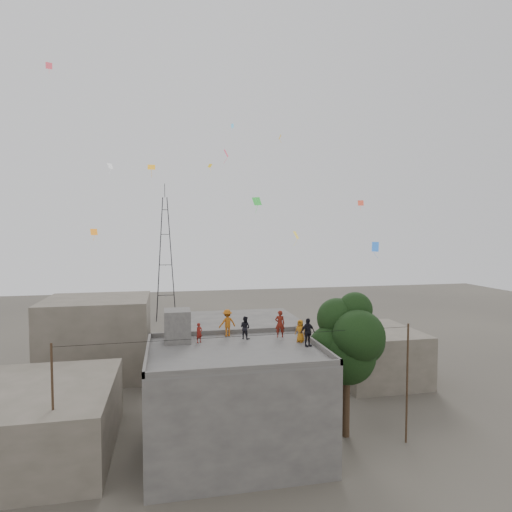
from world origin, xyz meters
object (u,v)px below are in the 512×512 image
Objects in this scene: stair_head_box at (177,326)px; person_dark_adult at (308,332)px; tree at (349,341)px; person_red_adult at (280,324)px; transmission_tower at (166,258)px.

stair_head_box is 1.18× the size of person_dark_adult.
person_red_adult is at bearing 155.87° from tree.
stair_head_box is 6.56m from person_red_adult.
stair_head_box is 37.46m from transmission_tower.
person_red_adult is (6.55, -0.21, -0.12)m from stair_head_box.
tree reaches higher than person_dark_adult.
transmission_tower is 41.04m from person_dark_adult.
tree reaches higher than person_red_adult.
person_red_adult is (-4.01, 1.80, 0.88)m from tree.
person_red_adult is at bearing 96.28° from person_dark_adult.
transmission_tower reaches higher than person_dark_adult.
stair_head_box reaches higher than person_dark_adult.
tree is 5.36× the size of person_dark_adult.
tree is at bearing -73.91° from transmission_tower.
transmission_tower reaches higher than person_red_adult.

